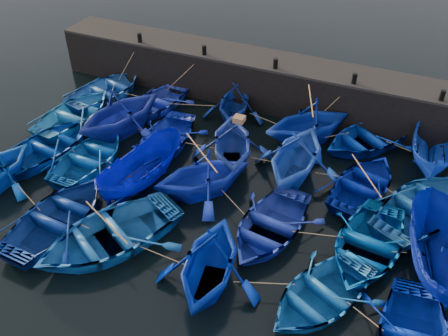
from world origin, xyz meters
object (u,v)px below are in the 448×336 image
at_px(boat_8, 165,139).
at_px(boat_13, 50,145).
at_px(wooden_crate, 239,119).
at_px(boat_0, 107,89).

bearing_deg(boat_8, boat_13, -155.56).
bearing_deg(boat_13, wooden_crate, -151.56).
distance_m(boat_8, wooden_crate, 4.25).
bearing_deg(wooden_crate, boat_0, 163.27).
distance_m(boat_8, boat_13, 5.40).
xyz_separation_m(boat_8, boat_13, (-4.67, -2.70, 0.04)).
xyz_separation_m(boat_0, wooden_crate, (9.13, -2.75, 1.92)).
bearing_deg(wooden_crate, boat_13, -161.11).
height_order(boat_8, wooden_crate, wooden_crate).
height_order(boat_13, wooden_crate, wooden_crate).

